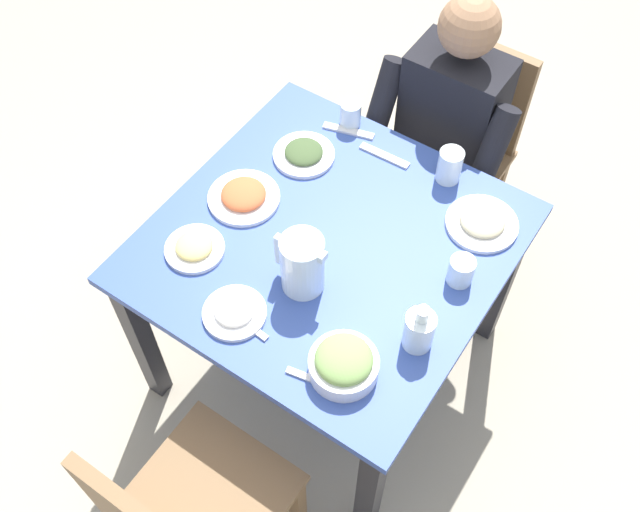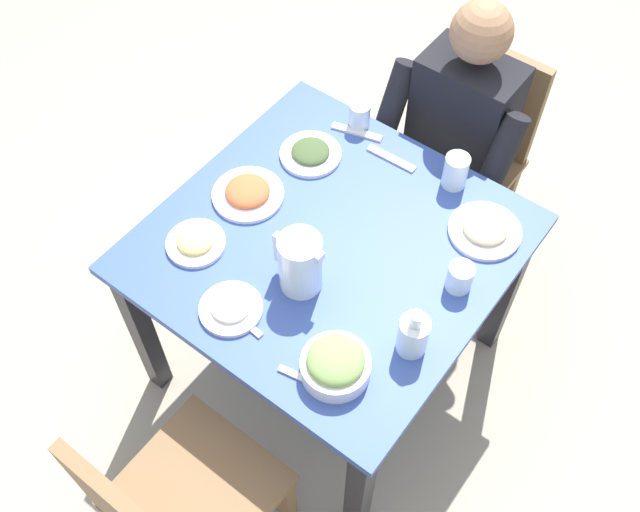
# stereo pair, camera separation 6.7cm
# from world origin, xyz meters

# --- Properties ---
(ground_plane) EXTENTS (8.00, 8.00, 0.00)m
(ground_plane) POSITION_xyz_m (0.00, 0.00, 0.00)
(ground_plane) COLOR #9E937F
(dining_table) EXTENTS (0.98, 0.98, 0.74)m
(dining_table) POSITION_xyz_m (0.00, 0.00, 0.62)
(dining_table) COLOR #334C99
(dining_table) RESTS_ON ground_plane
(chair_near) EXTENTS (0.40, 0.40, 0.86)m
(chair_near) POSITION_xyz_m (-0.04, -0.80, 0.48)
(chair_near) COLOR brown
(chair_near) RESTS_ON ground_plane
(chair_far) EXTENTS (0.40, 0.40, 0.86)m
(chair_far) POSITION_xyz_m (-0.09, 0.80, 0.48)
(chair_far) COLOR brown
(chair_far) RESTS_ON ground_plane
(diner_near) EXTENTS (0.48, 0.53, 1.16)m
(diner_near) POSITION_xyz_m (-0.04, -0.60, 0.63)
(diner_near) COLOR black
(diner_near) RESTS_ON ground_plane
(water_pitcher) EXTENTS (0.16, 0.12, 0.19)m
(water_pitcher) POSITION_xyz_m (-0.02, 0.16, 0.83)
(water_pitcher) COLOR silver
(water_pitcher) RESTS_ON dining_table
(salad_bowl) EXTENTS (0.18, 0.18, 0.09)m
(salad_bowl) POSITION_xyz_m (-0.26, 0.33, 0.78)
(salad_bowl) COLOR white
(salad_bowl) RESTS_ON dining_table
(plate_dolmas) EXTENTS (0.20, 0.20, 0.04)m
(plate_dolmas) POSITION_xyz_m (0.25, -0.23, 0.75)
(plate_dolmas) COLOR white
(plate_dolmas) RESTS_ON dining_table
(plate_fries) EXTENTS (0.17, 0.17, 0.04)m
(plate_fries) POSITION_xyz_m (0.30, 0.24, 0.75)
(plate_fries) COLOR white
(plate_fries) RESTS_ON dining_table
(plate_yoghurt) EXTENTS (0.17, 0.17, 0.04)m
(plate_yoghurt) POSITION_xyz_m (0.07, 0.35, 0.75)
(plate_yoghurt) COLOR white
(plate_yoghurt) RESTS_ON dining_table
(plate_beans) EXTENTS (0.21, 0.21, 0.04)m
(plate_beans) POSITION_xyz_m (-0.34, -0.30, 0.75)
(plate_beans) COLOR white
(plate_beans) RESTS_ON dining_table
(plate_rice_curry) EXTENTS (0.22, 0.22, 0.05)m
(plate_rice_curry) POSITION_xyz_m (0.30, 0.01, 0.75)
(plate_rice_curry) COLOR white
(plate_rice_curry) RESTS_ON dining_table
(water_glass_near_right) EXTENTS (0.08, 0.08, 0.11)m
(water_glass_near_right) POSITION_xyz_m (-0.17, -0.40, 0.79)
(water_glass_near_right) COLOR silver
(water_glass_near_right) RESTS_ON dining_table
(water_glass_center) EXTENTS (0.07, 0.07, 0.09)m
(water_glass_center) POSITION_xyz_m (0.21, -0.43, 0.78)
(water_glass_center) COLOR silver
(water_glass_center) RESTS_ON dining_table
(water_glass_far_left) EXTENTS (0.07, 0.07, 0.09)m
(water_glass_far_left) POSITION_xyz_m (-0.38, -0.09, 0.78)
(water_glass_far_left) COLOR silver
(water_glass_far_left) RESTS_ON dining_table
(oil_carafe) EXTENTS (0.08, 0.08, 0.16)m
(oil_carafe) POSITION_xyz_m (-0.38, 0.15, 0.79)
(oil_carafe) COLOR silver
(oil_carafe) RESTS_ON dining_table
(fork_near) EXTENTS (0.17, 0.03, 0.01)m
(fork_near) POSITION_xyz_m (0.04, -0.37, 0.74)
(fork_near) COLOR silver
(fork_near) RESTS_ON dining_table
(knife_near) EXTENTS (0.19, 0.05, 0.01)m
(knife_near) POSITION_xyz_m (-0.23, 0.39, 0.74)
(knife_near) COLOR silver
(knife_near) RESTS_ON dining_table
(fork_far) EXTENTS (0.17, 0.07, 0.01)m
(fork_far) POSITION_xyz_m (0.19, -0.40, 0.74)
(fork_far) COLOR silver
(fork_far) RESTS_ON dining_table
(knife_far) EXTENTS (0.19, 0.03, 0.01)m
(knife_far) POSITION_xyz_m (0.05, 0.36, 0.74)
(knife_far) COLOR silver
(knife_far) RESTS_ON dining_table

